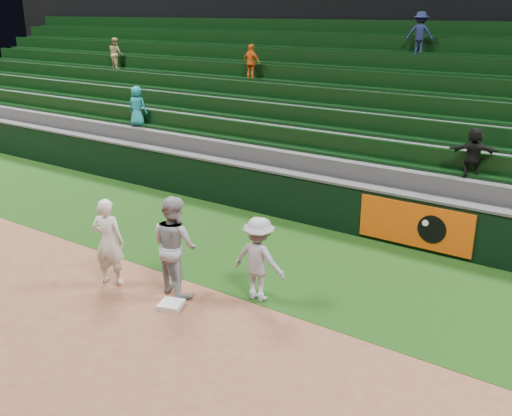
{
  "coord_description": "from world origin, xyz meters",
  "views": [
    {
      "loc": [
        6.85,
        -6.83,
        5.18
      ],
      "look_at": [
        0.54,
        2.3,
        1.3
      ],
      "focal_mm": 40.0,
      "sensor_mm": 36.0,
      "label": 1
    }
  ],
  "objects_px": {
    "first_base": "(171,305)",
    "first_baseman": "(108,242)",
    "baserunner": "(175,245)",
    "base_coach": "(259,259)"
  },
  "relations": [
    {
      "from": "first_base",
      "to": "first_baseman",
      "type": "distance_m",
      "value": 1.86
    },
    {
      "from": "first_base",
      "to": "baserunner",
      "type": "relative_size",
      "value": 0.21
    },
    {
      "from": "baserunner",
      "to": "base_coach",
      "type": "distance_m",
      "value": 1.62
    },
    {
      "from": "first_baseman",
      "to": "base_coach",
      "type": "distance_m",
      "value": 3.01
    },
    {
      "from": "first_base",
      "to": "base_coach",
      "type": "height_order",
      "value": "base_coach"
    },
    {
      "from": "first_baseman",
      "to": "base_coach",
      "type": "relative_size",
      "value": 1.09
    },
    {
      "from": "first_baseman",
      "to": "baserunner",
      "type": "bearing_deg",
      "value": 178.64
    },
    {
      "from": "first_base",
      "to": "first_baseman",
      "type": "bearing_deg",
      "value": 177.79
    },
    {
      "from": "first_base",
      "to": "baserunner",
      "type": "height_order",
      "value": "baserunner"
    },
    {
      "from": "first_base",
      "to": "first_baseman",
      "type": "relative_size",
      "value": 0.23
    }
  ]
}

